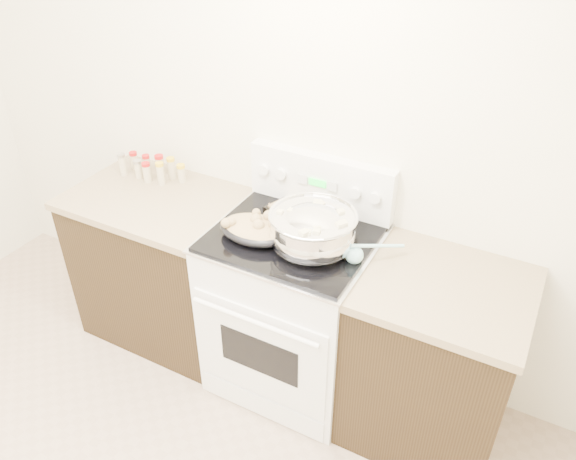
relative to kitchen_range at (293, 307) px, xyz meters
The scene contains 9 objects.
counter_left 0.83m from the kitchen_range, behind, with size 0.93×0.67×0.92m.
counter_right 0.73m from the kitchen_range, ahead, with size 0.73×0.67×0.92m.
kitchen_range is the anchor object (origin of this frame).
mixing_bowl 0.56m from the kitchen_range, 23.37° to the right, with size 0.48×0.48×0.23m.
roasting_pan 0.53m from the kitchen_range, 144.72° to the right, with size 0.35×0.25×0.12m.
baking_sheet 0.50m from the kitchen_range, 98.35° to the left, with size 0.42×0.35×0.06m.
wooden_spoon 0.51m from the kitchen_range, behind, with size 0.16×0.22×0.04m.
blue_ladle 0.60m from the kitchen_range, ahead, with size 0.21×0.22×0.10m.
spice_jars 1.11m from the kitchen_range, behind, with size 0.38×0.15×0.13m.
Camera 1 is at (1.36, -0.51, 2.43)m, focal length 35.00 mm.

